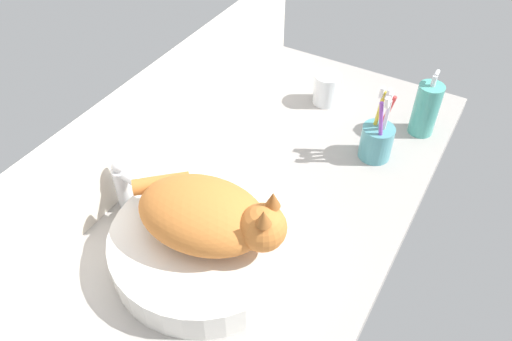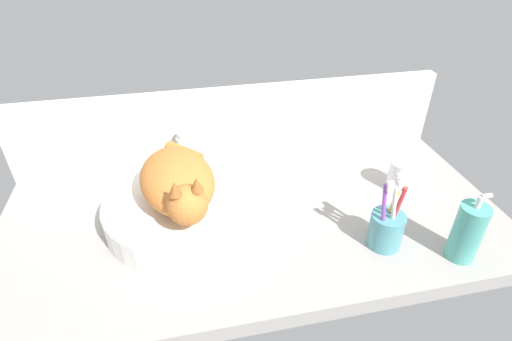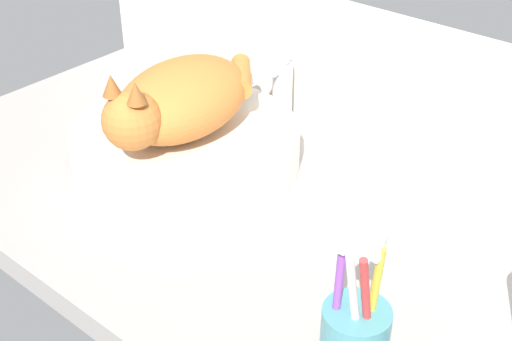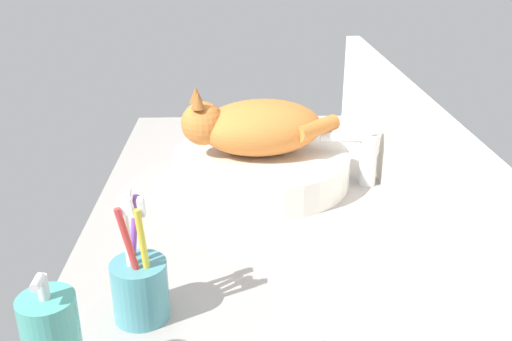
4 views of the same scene
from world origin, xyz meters
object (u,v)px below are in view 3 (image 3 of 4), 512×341
Objects in this scene: faucet at (278,85)px; toothbrush_cup at (355,335)px; sink_basin at (186,147)px; cat at (178,100)px.

faucet is 0.73× the size of toothbrush_cup.
sink_basin is 1.14× the size of cat.
faucet is (2.11, 20.94, 4.00)cm from sink_basin.
faucet is 58.31cm from toothbrush_cup.
sink_basin is at bearing 157.72° from toothbrush_cup.
faucet is at bearing 85.29° from cat.
toothbrush_cup reaches higher than sink_basin.
faucet is at bearing 137.46° from toothbrush_cup.
faucet is at bearing 84.25° from sink_basin.
faucet is (1.84, 22.28, -5.06)cm from cat.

